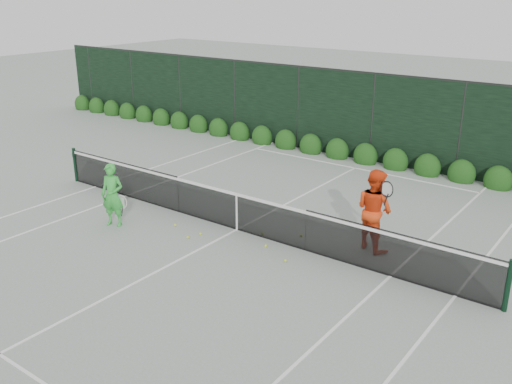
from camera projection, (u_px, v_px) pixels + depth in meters
The scene contains 8 objects.
ground at pixel (237, 230), 14.30m from camera, with size 80.00×80.00×0.00m, color gray.
tennis_net at pixel (236, 210), 14.13m from camera, with size 12.90×0.10×1.07m.
player_woman at pixel (112, 195), 14.32m from camera, with size 0.69×0.57×1.63m.
player_man at pixel (374, 210), 12.98m from camera, with size 1.13×1.01×1.92m.
court_lines at pixel (237, 229), 14.30m from camera, with size 11.03×23.83×0.01m.
windscreen_fence at pixel (155, 205), 11.74m from camera, with size 32.00×21.07×3.06m.
hedge_row at pixel (365, 156), 19.63m from camera, with size 31.66×0.65×0.94m.
tennis_balls at pixel (239, 238), 13.73m from camera, with size 3.43×1.78×0.07m.
Camera 1 is at (8.18, -10.28, 5.75)m, focal length 40.00 mm.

